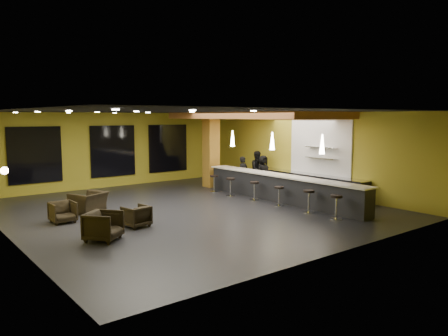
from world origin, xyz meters
TOP-DOWN VIEW (x-y plane):
  - floor at (0.00, 0.00)m, footprint 12.00×13.00m
  - ceiling at (0.00, 0.00)m, footprint 12.00×13.00m
  - wall_back at (0.00, 6.55)m, footprint 12.00×0.10m
  - wall_front at (0.00, -6.55)m, footprint 12.00×0.10m
  - wall_left at (-6.05, 0.00)m, footprint 0.10×13.00m
  - wall_right at (6.05, 0.00)m, footprint 0.10×13.00m
  - wood_soffit at (4.00, 1.00)m, footprint 3.60×8.00m
  - window_left at (-3.50, 6.44)m, footprint 2.20×0.06m
  - window_center at (0.00, 6.44)m, footprint 2.20×0.06m
  - window_right at (3.00, 6.44)m, footprint 2.20×0.06m
  - tile_backsplash at (5.96, -1.00)m, footprint 0.06×3.20m
  - bar_counter at (3.65, -1.00)m, footprint 0.60×8.00m
  - bar_top at (3.65, -1.00)m, footprint 0.78×8.10m
  - prep_counter at (5.65, -0.50)m, footprint 0.70×6.00m
  - prep_top at (5.65, -0.50)m, footprint 0.72×6.00m
  - wall_shelf_lower at (5.82, -1.20)m, footprint 0.30×1.50m
  - wall_shelf_upper at (5.82, -1.20)m, footprint 0.30×1.50m
  - column at (3.65, 3.60)m, footprint 0.60×0.60m
  - wall_sconce at (-5.88, 0.50)m, footprint 0.22×0.22m
  - pendant_0 at (3.65, -3.00)m, footprint 0.20×0.20m
  - pendant_1 at (3.65, -0.50)m, footprint 0.20×0.20m
  - pendant_2 at (3.65, 2.00)m, footprint 0.20×0.20m
  - staff_a at (4.23, 1.93)m, footprint 0.60×0.44m
  - staff_b at (5.14, 1.95)m, footprint 0.93×0.77m
  - staff_c at (5.25, 1.73)m, footprint 0.77×0.51m
  - armchair_a at (-4.02, -1.93)m, footprint 1.20×1.20m
  - armchair_b at (-2.65, -1.14)m, footprint 0.80×0.82m
  - armchair_c at (-4.23, 0.76)m, footprint 0.73×0.75m
  - armchair_d at (-3.04, 1.70)m, footprint 1.37×1.31m
  - bar_stool_0 at (2.87, -4.27)m, footprint 0.41×0.41m
  - bar_stool_1 at (2.93, -3.07)m, footprint 0.40×0.40m
  - bar_stool_2 at (2.96, -1.60)m, footprint 0.37×0.37m
  - bar_stool_3 at (2.95, -0.25)m, footprint 0.38×0.38m
  - bar_stool_4 at (2.77, 1.04)m, footprint 0.39×0.39m
  - bar_stool_5 at (2.89, 2.34)m, footprint 0.38×0.38m

SIDE VIEW (x-z plane):
  - floor at x=0.00m, z-range -0.10..0.00m
  - armchair_b at x=-2.65m, z-range 0.00..0.65m
  - armchair_c at x=-4.23m, z-range 0.00..0.67m
  - armchair_d at x=-3.04m, z-range 0.00..0.70m
  - armchair_a at x=-4.02m, z-range 0.00..0.79m
  - prep_counter at x=5.65m, z-range 0.00..0.86m
  - bar_stool_2 at x=2.96m, z-range 0.10..0.84m
  - bar_stool_5 at x=2.89m, z-range 0.10..0.85m
  - bar_stool_3 at x=2.95m, z-range 0.11..0.86m
  - bar_stool_4 at x=2.77m, z-range 0.11..0.89m
  - bar_counter at x=3.65m, z-range 0.00..1.00m
  - bar_stool_1 at x=2.93m, z-range 0.11..0.91m
  - bar_stool_0 at x=2.87m, z-range 0.11..0.92m
  - staff_a at x=4.23m, z-range 0.00..1.52m
  - staff_c at x=5.25m, z-range 0.00..1.54m
  - staff_b at x=5.14m, z-range 0.00..1.72m
  - prep_top at x=5.65m, z-range 0.87..0.90m
  - bar_top at x=3.65m, z-range 1.00..1.05m
  - wall_shelf_lower at x=5.82m, z-range 1.59..1.61m
  - window_left at x=-3.50m, z-range 0.50..2.90m
  - window_center at x=0.00m, z-range 0.50..2.90m
  - window_right at x=3.00m, z-range 0.50..2.90m
  - wall_back at x=0.00m, z-range 0.00..3.50m
  - wall_front at x=0.00m, z-range 0.00..3.50m
  - wall_left at x=-6.05m, z-range 0.00..3.50m
  - wall_right at x=6.05m, z-range 0.00..3.50m
  - column at x=3.65m, z-range 0.00..3.50m
  - wall_sconce at x=-5.88m, z-range 1.69..1.91m
  - tile_backsplash at x=5.96m, z-range 0.80..3.20m
  - wall_shelf_upper at x=5.82m, z-range 2.03..2.06m
  - pendant_0 at x=3.65m, z-range 2.00..2.70m
  - pendant_1 at x=3.65m, z-range 2.00..2.70m
  - pendant_2 at x=3.65m, z-range 2.00..2.70m
  - wood_soffit at x=4.00m, z-range 3.22..3.50m
  - ceiling at x=0.00m, z-range 3.50..3.60m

